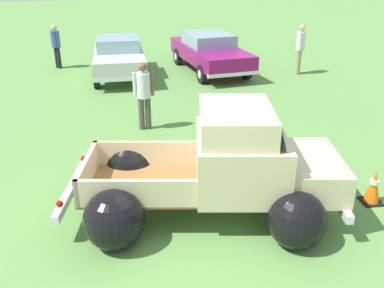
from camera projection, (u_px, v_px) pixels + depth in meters
name	position (u px, v px, depth m)	size (l,w,h in m)	color
ground_plane	(201.00, 211.00, 7.50)	(80.00, 80.00, 0.00)	#609347
vintage_pickup_truck	(224.00, 173.00, 7.19)	(4.83, 3.25, 1.96)	black
show_car_0	(119.00, 56.00, 15.49)	(1.96, 4.21, 1.43)	black
show_car_1	(210.00, 51.00, 16.25)	(2.68, 4.97, 1.43)	black
spectator_0	(56.00, 43.00, 16.64)	(0.48, 0.48, 1.70)	black
spectator_1	(144.00, 92.00, 10.65)	(0.53, 0.35, 1.74)	#4C4742
spectator_2	(300.00, 46.00, 15.76)	(0.46, 0.51, 1.84)	gray
lane_cone_0	(374.00, 187.00, 7.64)	(0.36, 0.36, 0.63)	black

